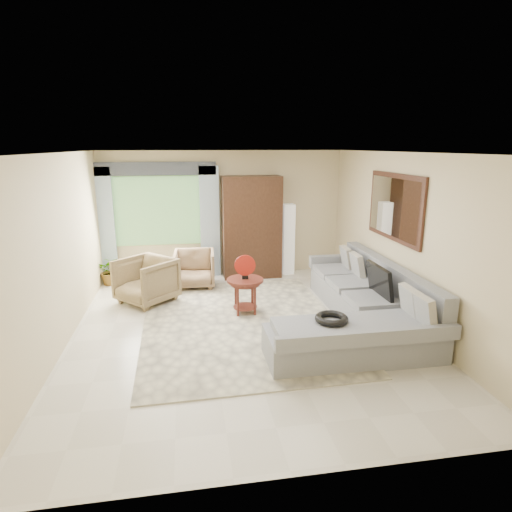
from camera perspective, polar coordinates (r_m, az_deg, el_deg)
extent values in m
plane|color=silver|center=(6.54, -1.68, -9.80)|extent=(6.00, 6.00, 0.00)
cube|color=beige|center=(6.77, -1.95, -8.83)|extent=(3.08, 4.06, 0.02)
cube|color=gray|center=(7.42, 13.32, -5.52)|extent=(0.90, 2.40, 0.40)
cube|color=gray|center=(5.81, 12.93, -11.31)|extent=(2.30, 0.80, 0.40)
cube|color=gray|center=(7.08, 17.38, -2.93)|extent=(0.20, 3.20, 0.50)
cube|color=gray|center=(8.47, 10.15, -0.65)|extent=(0.90, 0.16, 0.22)
cube|color=gray|center=(5.31, 14.96, -10.51)|extent=(2.30, 0.10, 0.18)
cube|color=black|center=(6.70, 16.17, -3.21)|extent=(0.14, 0.74, 0.48)
torus|color=black|center=(5.62, 10.03, -8.21)|extent=(0.43, 0.43, 0.09)
cylinder|color=#461B12|center=(6.94, -1.47, -3.23)|extent=(0.60, 0.60, 0.04)
cylinder|color=#461B12|center=(7.04, -1.45, -5.62)|extent=(0.39, 0.39, 0.54)
cylinder|color=#9E1A0F|center=(6.87, -1.48, -1.25)|extent=(0.34, 0.07, 0.34)
imported|color=olive|center=(7.74, -14.45, -3.19)|extent=(1.22, 1.22, 0.80)
imported|color=olive|center=(8.43, -8.21, -1.69)|extent=(0.80, 0.83, 0.72)
imported|color=#999999|center=(8.97, -18.84, -1.83)|extent=(0.57, 0.51, 0.57)
cube|color=black|center=(8.88, -0.61, 3.87)|extent=(1.20, 0.55, 2.10)
cube|color=silver|center=(9.16, 4.30, 2.23)|extent=(0.24, 0.24, 1.50)
cube|color=#669E59|center=(8.99, -12.98, 5.89)|extent=(1.80, 0.04, 1.40)
cube|color=#9EB7CC|center=(9.07, -19.57, 3.88)|extent=(0.40, 0.08, 2.30)
cube|color=#9EB7CC|center=(8.94, -6.18, 4.50)|extent=(0.40, 0.08, 2.30)
cube|color=#1E232D|center=(8.84, -13.33, 11.27)|extent=(2.40, 0.12, 0.26)
cube|color=black|center=(7.12, 18.02, 6.20)|extent=(0.04, 1.70, 1.05)
cube|color=white|center=(7.11, 17.84, 6.20)|extent=(0.02, 1.54, 0.90)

